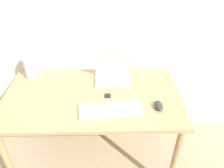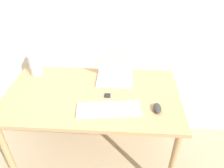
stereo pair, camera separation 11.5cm
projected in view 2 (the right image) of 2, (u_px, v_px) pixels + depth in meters
The scene contains 7 objects.
wall_back at pixel (97, 17), 1.84m from camera, with size 6.00×0.05×2.50m.
desk at pixel (93, 102), 1.79m from camera, with size 1.39×0.78×0.78m.
laptop at pixel (115, 75), 1.88m from camera, with size 0.30×0.21×0.21m.
keyboard at pixel (109, 109), 1.57m from camera, with size 0.47×0.21×0.02m.
mouse at pixel (157, 108), 1.57m from camera, with size 0.06×0.11×0.04m.
vase at pixel (34, 61), 1.92m from camera, with size 0.11×0.11×0.26m.
mp3_player at pixel (107, 95), 1.71m from camera, with size 0.05×0.05×0.01m.
Camera 2 is at (0.25, -0.98, 1.84)m, focal length 35.00 mm.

